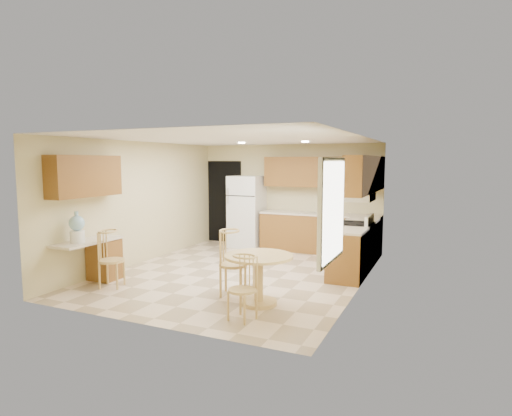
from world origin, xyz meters
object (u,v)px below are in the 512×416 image
at_px(dining_table, 259,272).
at_px(water_crock, 77,228).
at_px(chair_desk, 107,254).
at_px(refrigerator, 247,211).
at_px(stove, 354,246).
at_px(chair_table_b, 240,283).
at_px(chair_table_a, 230,257).

distance_m(dining_table, water_crock, 3.13).
height_order(chair_desk, water_crock, water_crock).
distance_m(dining_table, chair_desk, 2.62).
distance_m(refrigerator, water_crock, 4.43).
bearing_deg(dining_table, water_crock, -171.17).
distance_m(stove, chair_table_b, 3.44).
xyz_separation_m(dining_table, chair_desk, (-2.60, -0.29, 0.09)).
bearing_deg(refrigerator, dining_table, -62.43).
bearing_deg(dining_table, chair_desk, -173.67).
relative_size(stove, water_crock, 2.10).
distance_m(stove, dining_table, 2.75).
bearing_deg(chair_table_b, stove, -92.95).
relative_size(chair_table_b, chair_desk, 0.90).
bearing_deg(chair_desk, water_crock, -86.59).
bearing_deg(stove, chair_table_a, -120.15).
distance_m(chair_table_b, chair_desk, 2.69).
height_order(refrigerator, chair_table_a, refrigerator).
relative_size(chair_table_a, water_crock, 1.97).
xyz_separation_m(dining_table, water_crock, (-3.05, -0.47, 0.52)).
relative_size(dining_table, water_crock, 1.94).
distance_m(refrigerator, stove, 3.15).
relative_size(refrigerator, water_crock, 3.36).
relative_size(refrigerator, stove, 1.60).
bearing_deg(chair_desk, chair_table_b, 61.53).
bearing_deg(chair_table_b, refrigerator, -54.86).
height_order(refrigerator, stove, refrigerator).
xyz_separation_m(dining_table, chair_table_b, (0.05, -0.73, 0.03)).
bearing_deg(refrigerator, water_crock, -103.72).
distance_m(chair_desk, water_crock, 0.65).
bearing_deg(stove, chair_desk, -140.19).
height_order(stove, chair_table_a, stove).
bearing_deg(chair_desk, refrigerator, 152.74).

